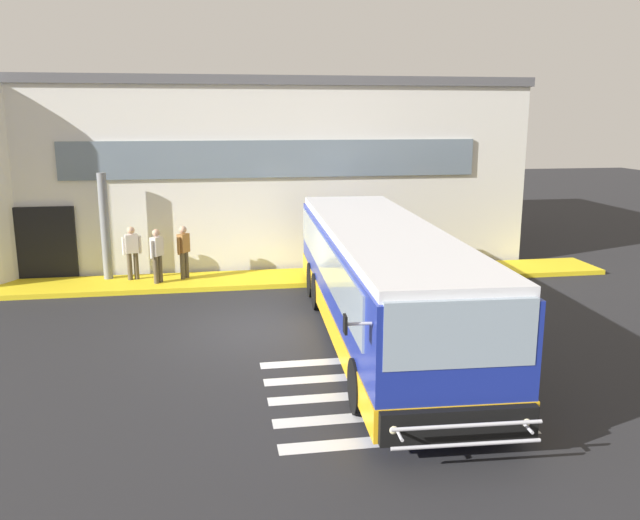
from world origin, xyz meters
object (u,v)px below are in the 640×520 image
object	(u,v)px
bus_main_foreground	(381,284)
passenger_near_column	(132,249)
entry_support_column	(105,226)
passenger_at_curb_edge	(184,250)
passenger_by_doorway	(157,253)

from	to	relation	value
bus_main_foreground	passenger_near_column	world-z (taller)	bus_main_foreground
passenger_near_column	entry_support_column	bearing A→B (deg)	164.12
bus_main_foreground	passenger_at_curb_edge	distance (m)	7.72
passenger_by_doorway	passenger_at_curb_edge	world-z (taller)	same
passenger_near_column	passenger_by_doorway	world-z (taller)	same
entry_support_column	passenger_by_doorway	bearing A→B (deg)	-26.92
bus_main_foreground	passenger_by_doorway	xyz separation A→B (m)	(-5.53, 5.67, -0.26)
bus_main_foreground	passenger_by_doorway	distance (m)	7.92
passenger_by_doorway	entry_support_column	bearing A→B (deg)	153.08
entry_support_column	passenger_at_curb_edge	world-z (taller)	entry_support_column
passenger_near_column	passenger_at_curb_edge	xyz separation A→B (m)	(1.59, -0.17, -0.03)
passenger_at_curb_edge	passenger_near_column	bearing A→B (deg)	174.04
bus_main_foreground	passenger_by_doorway	size ratio (longest dim) A/B	7.18
entry_support_column	passenger_near_column	world-z (taller)	entry_support_column
bus_main_foreground	passenger_near_column	size ratio (longest dim) A/B	7.18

